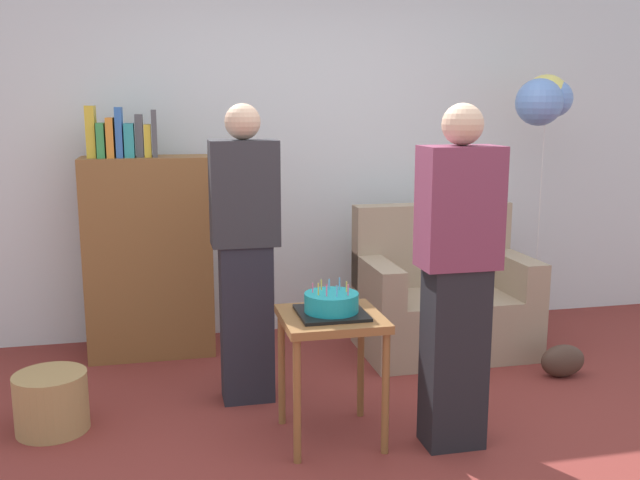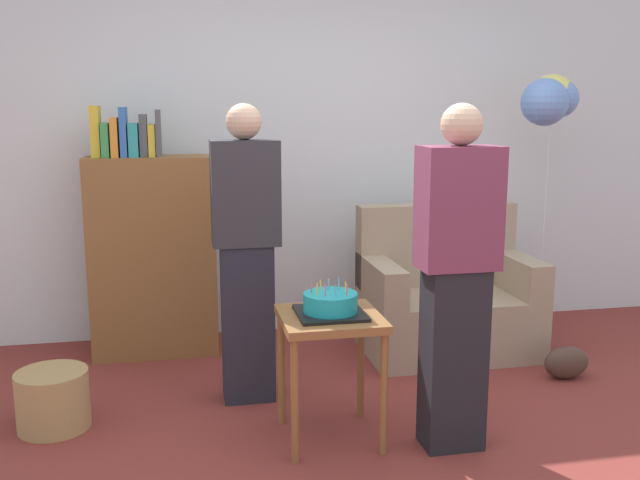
% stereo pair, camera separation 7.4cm
% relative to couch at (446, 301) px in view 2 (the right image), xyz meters
% --- Properties ---
extents(ground_plane, '(8.00, 8.00, 0.00)m').
position_rel_couch_xyz_m(ground_plane, '(-0.79, -1.34, -0.34)').
color(ground_plane, maroon).
extents(wall_back, '(6.00, 0.10, 2.70)m').
position_rel_couch_xyz_m(wall_back, '(-0.79, 0.71, 1.01)').
color(wall_back, silver).
rests_on(wall_back, ground_plane).
extents(couch, '(1.10, 0.70, 0.96)m').
position_rel_couch_xyz_m(couch, '(0.00, 0.00, 0.00)').
color(couch, gray).
rests_on(couch, ground_plane).
extents(bookshelf, '(0.80, 0.36, 1.62)m').
position_rel_couch_xyz_m(bookshelf, '(-1.90, 0.34, 0.35)').
color(bookshelf, brown).
rests_on(bookshelf, ground_plane).
extents(side_table, '(0.48, 0.48, 0.63)m').
position_rel_couch_xyz_m(side_table, '(-1.03, -1.10, 0.19)').
color(side_table, brown).
rests_on(side_table, ground_plane).
extents(birthday_cake, '(0.32, 0.32, 0.17)m').
position_rel_couch_xyz_m(birthday_cake, '(-1.03, -1.10, 0.34)').
color(birthday_cake, black).
rests_on(birthday_cake, side_table).
extents(person_blowing_candles, '(0.36, 0.22, 1.63)m').
position_rel_couch_xyz_m(person_blowing_candles, '(-1.37, -0.54, 0.49)').
color(person_blowing_candles, '#23232D').
rests_on(person_blowing_candles, ground_plane).
extents(person_holding_cake, '(0.36, 0.22, 1.63)m').
position_rel_couch_xyz_m(person_holding_cake, '(-0.47, -1.29, 0.49)').
color(person_holding_cake, black).
rests_on(person_holding_cake, ground_plane).
extents(wicker_basket, '(0.36, 0.36, 0.30)m').
position_rel_couch_xyz_m(wicker_basket, '(-2.38, -0.72, -0.19)').
color(wicker_basket, '#A88451').
rests_on(wicker_basket, ground_plane).
extents(handbag, '(0.28, 0.14, 0.20)m').
position_rel_couch_xyz_m(handbag, '(0.53, -0.63, -0.24)').
color(handbag, '#473328').
rests_on(handbag, ground_plane).
extents(balloon_bunch, '(0.41, 0.37, 1.82)m').
position_rel_couch_xyz_m(balloon_bunch, '(0.73, 0.11, 1.32)').
color(balloon_bunch, silver).
rests_on(balloon_bunch, ground_plane).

